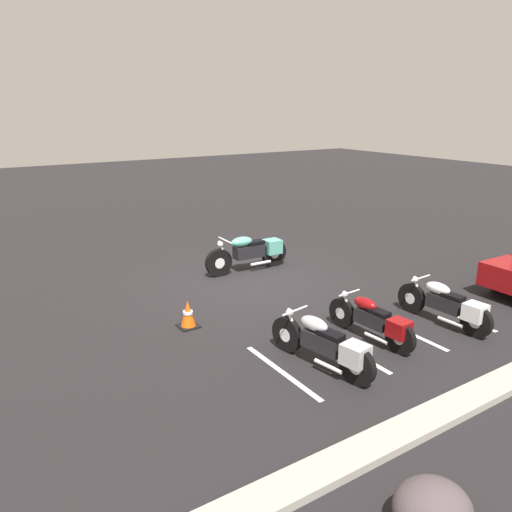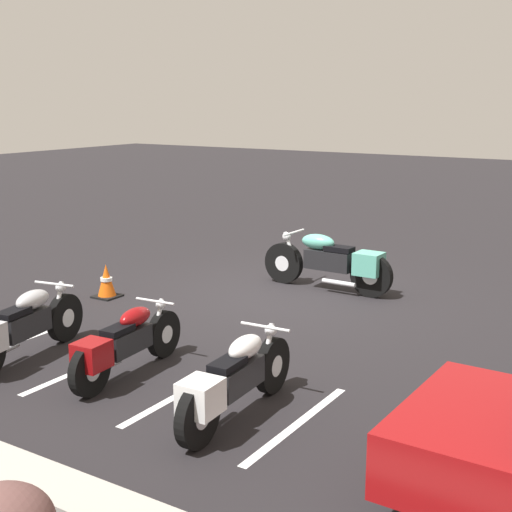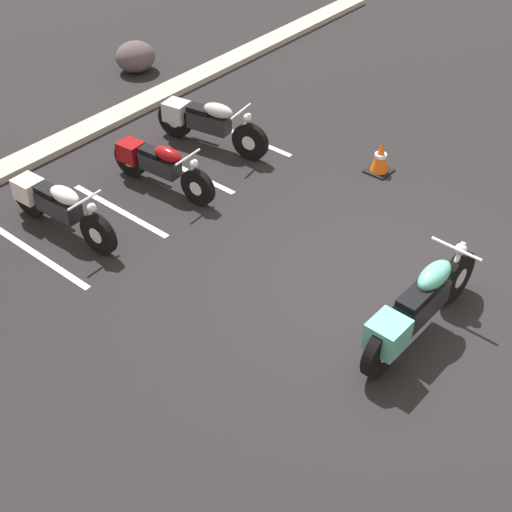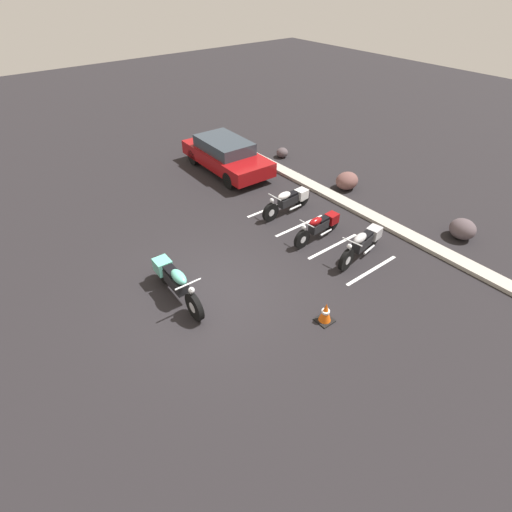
{
  "view_description": "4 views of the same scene",
  "coord_description": "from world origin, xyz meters",
  "px_view_note": "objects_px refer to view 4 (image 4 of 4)",
  "views": [
    {
      "loc": [
        6.38,
        10.24,
        4.3
      ],
      "look_at": [
        0.56,
        1.2,
        1.06
      ],
      "focal_mm": 35.0,
      "sensor_mm": 36.0,
      "label": 1
    },
    {
      "loc": [
        -5.79,
        10.16,
        3.29
      ],
      "look_at": [
        0.09,
        0.82,
        0.83
      ],
      "focal_mm": 50.0,
      "sensor_mm": 36.0,
      "label": 2
    },
    {
      "loc": [
        -6.6,
        -3.24,
        6.45
      ],
      "look_at": [
        -1.13,
        1.33,
        0.64
      ],
      "focal_mm": 50.0,
      "sensor_mm": 36.0,
      "label": 3
    },
    {
      "loc": [
        6.9,
        -3.85,
        7.15
      ],
      "look_at": [
        0.42,
        1.2,
        0.97
      ],
      "focal_mm": 28.0,
      "sensor_mm": 36.0,
      "label": 4
    }
  ],
  "objects_px": {
    "parked_bike_0": "(289,201)",
    "motorcycle_teal_featured": "(175,281)",
    "traffic_cone": "(325,313)",
    "parked_bike_1": "(320,226)",
    "landscape_rock_1": "(463,229)",
    "parked_bike_2": "(363,243)",
    "landscape_rock_0": "(282,153)",
    "car_red": "(226,155)",
    "landscape_rock_2": "(347,181)"
  },
  "relations": [
    {
      "from": "parked_bike_0",
      "to": "motorcycle_teal_featured",
      "type": "bearing_deg",
      "value": 12.39
    },
    {
      "from": "traffic_cone",
      "to": "parked_bike_0",
      "type": "bearing_deg",
      "value": 147.95
    },
    {
      "from": "parked_bike_1",
      "to": "landscape_rock_1",
      "type": "bearing_deg",
      "value": 137.68
    },
    {
      "from": "motorcycle_teal_featured",
      "to": "landscape_rock_1",
      "type": "height_order",
      "value": "motorcycle_teal_featured"
    },
    {
      "from": "landscape_rock_1",
      "to": "parked_bike_1",
      "type": "bearing_deg",
      "value": -127.97
    },
    {
      "from": "motorcycle_teal_featured",
      "to": "parked_bike_2",
      "type": "height_order",
      "value": "motorcycle_teal_featured"
    },
    {
      "from": "motorcycle_teal_featured",
      "to": "landscape_rock_0",
      "type": "xyz_separation_m",
      "value": [
        -5.18,
        8.15,
        -0.31
      ]
    },
    {
      "from": "car_red",
      "to": "motorcycle_teal_featured",
      "type": "bearing_deg",
      "value": -42.88
    },
    {
      "from": "landscape_rock_1",
      "to": "motorcycle_teal_featured",
      "type": "bearing_deg",
      "value": -110.25
    },
    {
      "from": "car_red",
      "to": "landscape_rock_1",
      "type": "distance_m",
      "value": 9.21
    },
    {
      "from": "landscape_rock_2",
      "to": "landscape_rock_0",
      "type": "bearing_deg",
      "value": 179.34
    },
    {
      "from": "landscape_rock_1",
      "to": "car_red",
      "type": "bearing_deg",
      "value": -160.89
    },
    {
      "from": "parked_bike_1",
      "to": "landscape_rock_2",
      "type": "distance_m",
      "value": 3.65
    },
    {
      "from": "car_red",
      "to": "traffic_cone",
      "type": "distance_m",
      "value": 9.13
    },
    {
      "from": "landscape_rock_0",
      "to": "landscape_rock_1",
      "type": "bearing_deg",
      "value": 1.99
    },
    {
      "from": "landscape_rock_0",
      "to": "parked_bike_2",
      "type": "bearing_deg",
      "value": -22.86
    },
    {
      "from": "parked_bike_1",
      "to": "parked_bike_2",
      "type": "relative_size",
      "value": 0.93
    },
    {
      "from": "parked_bike_0",
      "to": "landscape_rock_2",
      "type": "height_order",
      "value": "parked_bike_0"
    },
    {
      "from": "parked_bike_1",
      "to": "landscape_rock_2",
      "type": "bearing_deg",
      "value": -155.97
    },
    {
      "from": "parked_bike_1",
      "to": "landscape_rock_0",
      "type": "xyz_separation_m",
      "value": [
        -5.53,
        3.25,
        -0.22
      ]
    },
    {
      "from": "parked_bike_2",
      "to": "landscape_rock_1",
      "type": "bearing_deg",
      "value": 148.19
    },
    {
      "from": "parked_bike_1",
      "to": "traffic_cone",
      "type": "relative_size",
      "value": 3.6
    },
    {
      "from": "motorcycle_teal_featured",
      "to": "landscape_rock_1",
      "type": "bearing_deg",
      "value": 71.19
    },
    {
      "from": "landscape_rock_1",
      "to": "traffic_cone",
      "type": "distance_m",
      "value": 6.04
    },
    {
      "from": "motorcycle_teal_featured",
      "to": "landscape_rock_0",
      "type": "relative_size",
      "value": 4.64
    },
    {
      "from": "parked_bike_2",
      "to": "landscape_rock_2",
      "type": "bearing_deg",
      "value": -142.13
    },
    {
      "from": "parked_bike_0",
      "to": "landscape_rock_1",
      "type": "height_order",
      "value": "parked_bike_0"
    },
    {
      "from": "motorcycle_teal_featured",
      "to": "parked_bike_1",
      "type": "distance_m",
      "value": 4.91
    },
    {
      "from": "parked_bike_0",
      "to": "parked_bike_2",
      "type": "distance_m",
      "value": 3.23
    },
    {
      "from": "motorcycle_teal_featured",
      "to": "parked_bike_2",
      "type": "relative_size",
      "value": 1.12
    },
    {
      "from": "parked_bike_1",
      "to": "landscape_rock_0",
      "type": "distance_m",
      "value": 6.42
    },
    {
      "from": "parked_bike_1",
      "to": "landscape_rock_1",
      "type": "distance_m",
      "value": 4.49
    },
    {
      "from": "parked_bike_0",
      "to": "landscape_rock_0",
      "type": "bearing_deg",
      "value": -131.09
    },
    {
      "from": "landscape_rock_0",
      "to": "car_red",
      "type": "bearing_deg",
      "value": -98.26
    },
    {
      "from": "car_red",
      "to": "landscape_rock_2",
      "type": "relative_size",
      "value": 4.68
    },
    {
      "from": "parked_bike_0",
      "to": "car_red",
      "type": "distance_m",
      "value": 4.17
    },
    {
      "from": "parked_bike_1",
      "to": "parked_bike_2",
      "type": "height_order",
      "value": "parked_bike_2"
    },
    {
      "from": "motorcycle_teal_featured",
      "to": "landscape_rock_2",
      "type": "relative_size",
      "value": 2.66
    },
    {
      "from": "car_red",
      "to": "traffic_cone",
      "type": "bearing_deg",
      "value": -18.01
    },
    {
      "from": "traffic_cone",
      "to": "landscape_rock_1",
      "type": "bearing_deg",
      "value": 89.18
    },
    {
      "from": "parked_bike_0",
      "to": "parked_bike_2",
      "type": "xyz_separation_m",
      "value": [
        3.23,
        0.02,
        0.01
      ]
    },
    {
      "from": "traffic_cone",
      "to": "car_red",
      "type": "bearing_deg",
      "value": 160.64
    },
    {
      "from": "landscape_rock_0",
      "to": "landscape_rock_1",
      "type": "xyz_separation_m",
      "value": [
        8.3,
        0.29,
        0.1
      ]
    },
    {
      "from": "parked_bike_2",
      "to": "car_red",
      "type": "relative_size",
      "value": 0.51
    },
    {
      "from": "landscape_rock_0",
      "to": "landscape_rock_2",
      "type": "xyz_separation_m",
      "value": [
        3.8,
        -0.04,
        0.12
      ]
    },
    {
      "from": "landscape_rock_2",
      "to": "motorcycle_teal_featured",
      "type": "bearing_deg",
      "value": -80.32
    },
    {
      "from": "parked_bike_1",
      "to": "car_red",
      "type": "bearing_deg",
      "value": -99.46
    },
    {
      "from": "motorcycle_teal_featured",
      "to": "landscape_rock_2",
      "type": "distance_m",
      "value": 8.23
    },
    {
      "from": "parked_bike_0",
      "to": "landscape_rock_0",
      "type": "xyz_separation_m",
      "value": [
        -3.77,
        2.96,
        -0.24
      ]
    },
    {
      "from": "parked_bike_0",
      "to": "landscape_rock_2",
      "type": "distance_m",
      "value": 2.92
    }
  ]
}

